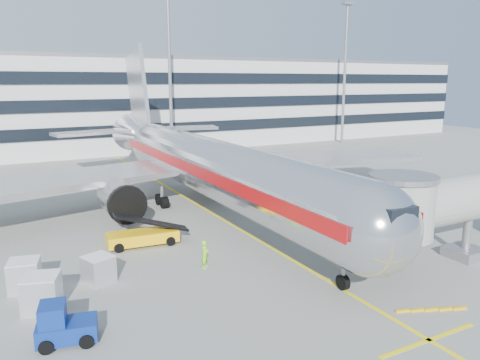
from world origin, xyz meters
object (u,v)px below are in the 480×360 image
baggage_tug (63,326)px  cargo_container_left (25,275)px  cargo_container_front (98,269)px  ramp_worker (205,254)px  belt_loader (143,236)px  cargo_container_right (42,293)px  main_jet (202,163)px

baggage_tug → cargo_container_left: (-1.11, 6.85, 0.03)m
cargo_container_front → ramp_worker: ramp_worker is taller
belt_loader → cargo_container_right: (-7.40, -7.02, 0.22)m
main_jet → cargo_container_front: size_ratio=26.19×
baggage_tug → cargo_container_front: 6.60m
cargo_container_left → cargo_container_front: bearing=-12.6°
main_jet → cargo_container_left: main_jet is taller
cargo_container_left → cargo_container_right: bearing=-78.5°
cargo_container_left → cargo_container_right: 3.05m
main_jet → ramp_worker: bearing=-113.1°
baggage_tug → belt_loader: bearing=57.6°
baggage_tug → ramp_worker: 10.43m
belt_loader → ramp_worker: (2.28, -5.92, 0.18)m
main_jet → belt_loader: bearing=-137.5°
main_jet → ramp_worker: 14.67m
ramp_worker → cargo_container_front: bearing=122.0°
cargo_container_right → cargo_container_front: size_ratio=1.14×
cargo_container_right → ramp_worker: bearing=6.5°
belt_loader → cargo_container_left: 8.96m
main_jet → cargo_container_front: (-11.99, -12.12, -3.43)m
ramp_worker → main_jet: bearing=17.9°
main_jet → cargo_container_left: size_ratio=25.95×
main_jet → belt_loader: main_jet is taller
cargo_container_right → ramp_worker: 9.74m
belt_loader → cargo_container_front: size_ratio=2.75×
belt_loader → baggage_tug: belt_loader is taller
cargo_container_right → baggage_tug: bearing=-82.6°
cargo_container_front → baggage_tug: bearing=-115.0°
belt_loader → baggage_tug: 12.88m
main_jet → ramp_worker: size_ratio=28.30×
belt_loader → cargo_container_front: belt_loader is taller
belt_loader → cargo_container_right: belt_loader is taller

